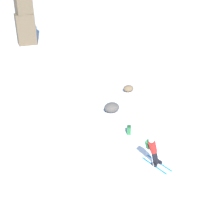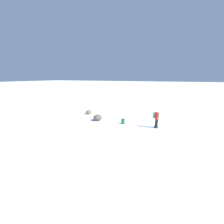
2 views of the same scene
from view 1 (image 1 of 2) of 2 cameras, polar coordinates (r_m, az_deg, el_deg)
The scene contains 6 objects.
ground_plane at distance 15.74m, azimuth 7.84°, elevation -9.54°, with size 300.00×300.00×0.00m, color white.
skier at distance 15.04m, azimuth 7.52°, elevation -6.87°, with size 1.45×1.76×1.79m.
rock_pillar at distance 36.37m, azimuth -15.93°, elevation 17.84°, with size 2.00×1.75×9.31m.
spare_backpack at distance 17.92m, azimuth 3.10°, elevation -3.30°, with size 0.32×0.36×0.50m.
exposed_boulder_0 at distance 23.28m, azimuth 3.01°, elevation 4.31°, with size 0.77×0.66×0.50m, color brown.
exposed_boulder_1 at distance 20.24m, azimuth -0.05°, elevation 0.84°, with size 0.99×0.84×0.65m, color #4C4742.
Camera 1 is at (-6.48, -10.81, 9.43)m, focal length 50.00 mm.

